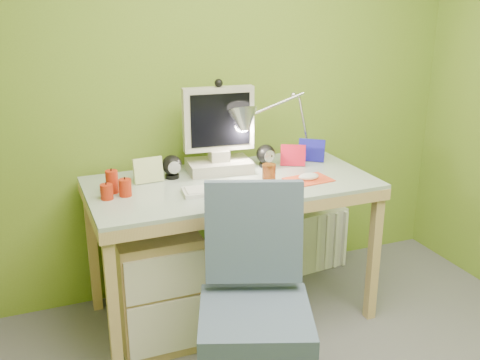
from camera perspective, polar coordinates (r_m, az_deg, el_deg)
name	(u,v)px	position (r m, az deg, el deg)	size (l,w,h in m)	color
wall_back	(200,89)	(3.19, -4.06, 9.24)	(3.20, 0.01, 2.40)	olive
desk	(231,249)	(3.06, -0.90, -7.05)	(1.47, 0.73, 0.79)	tan
monitor	(219,129)	(3.01, -2.19, 5.25)	(0.35, 0.20, 0.48)	#B3AEA1
speaker_left	(172,167)	(2.96, -6.94, 1.36)	(0.10, 0.10, 0.12)	black
speaker_right	(266,156)	(3.13, 2.63, 2.50)	(0.11, 0.11, 0.13)	black
keyboard	(226,189)	(2.76, -1.45, -0.96)	(0.43, 0.14, 0.02)	silver
mousepad	(308,180)	(2.94, 6.97, 0.04)	(0.23, 0.16, 0.01)	#E14523
mouse	(309,177)	(2.94, 6.99, 0.34)	(0.11, 0.07, 0.04)	silver
amber_tumbler	(269,173)	(2.89, 2.96, 0.72)	(0.07, 0.07, 0.09)	#954015
candle_cluster	(113,184)	(2.76, -12.74, -0.42)	(0.15, 0.13, 0.11)	#AF260F
photo_frame_red	(293,155)	(3.16, 5.41, 2.52)	(0.14, 0.02, 0.12)	#B41329
photo_frame_blue	(312,150)	(3.26, 7.29, 3.03)	(0.15, 0.02, 0.13)	#171698
photo_frame_green	(148,170)	(2.91, -9.31, 1.00)	(0.15, 0.02, 0.13)	beige
desk_lamp	(294,111)	(3.17, 5.53, 6.97)	(0.55, 0.24, 0.59)	silver
task_chair	(255,316)	(2.35, 1.58, -13.68)	(0.52, 0.52, 0.94)	#3E4E67
radiator	(315,238)	(3.68, 7.61, -5.91)	(0.40, 0.16, 0.40)	silver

